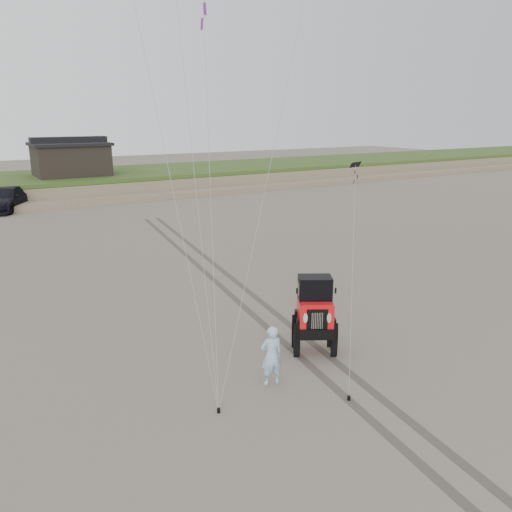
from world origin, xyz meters
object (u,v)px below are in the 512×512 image
object	(u,v)px
jeep	(315,323)
cabin	(71,158)
truck_c	(7,199)
man	(271,355)

from	to	relation	value
jeep	cabin	bearing A→B (deg)	119.09
truck_c	jeep	xyz separation A→B (m)	(5.11, -30.62, 0.07)
truck_c	man	distance (m)	31.63
cabin	man	xyz separation A→B (m)	(-2.94, -36.91, -2.43)
cabin	truck_c	world-z (taller)	cabin
cabin	truck_c	xyz separation A→B (m)	(-5.97, -5.43, -2.38)
man	jeep	bearing A→B (deg)	-147.10
jeep	man	world-z (taller)	jeep
cabin	jeep	xyz separation A→B (m)	(-0.86, -36.05, -2.31)
cabin	man	world-z (taller)	cabin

